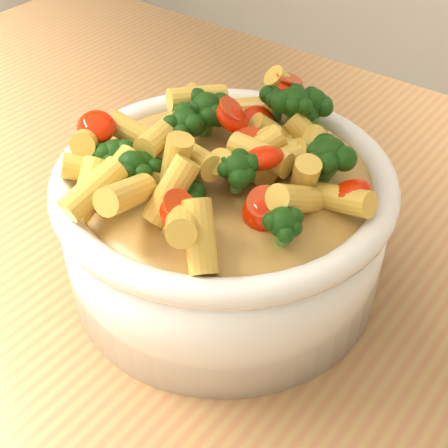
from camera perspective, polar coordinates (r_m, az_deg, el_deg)
The scene contains 3 objects.
table at distance 0.67m, azimuth -2.09°, elevation -7.25°, with size 1.20×0.80×0.90m.
serving_bowl at distance 0.51m, azimuth -0.00°, elevation 0.12°, with size 0.27×0.27×0.12m.
pasta_salad at distance 0.47m, azimuth -0.00°, elevation 6.86°, with size 0.21×0.21×0.05m.
Camera 1 is at (0.29, -0.34, 1.29)m, focal length 50.00 mm.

